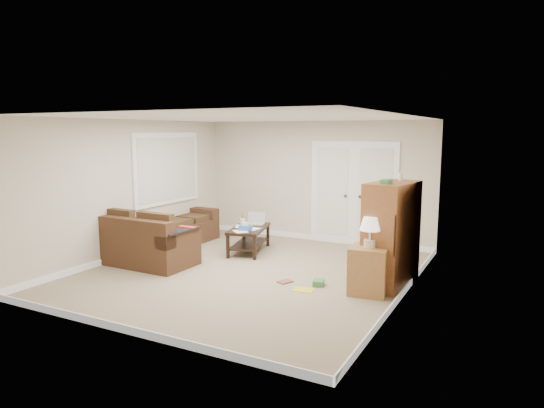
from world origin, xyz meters
The scene contains 17 objects.
floor centered at (0.00, 0.00, 0.00)m, with size 5.50×5.50×0.00m, color gray.
ceiling centered at (0.00, 0.00, 2.50)m, with size 5.00×5.50×0.02m, color white.
wall_left centered at (-2.50, 0.00, 1.25)m, with size 0.02×5.50×2.50m, color beige.
wall_right centered at (2.50, 0.00, 1.25)m, with size 0.02×5.50×2.50m, color beige.
wall_back centered at (0.00, 2.75, 1.25)m, with size 5.00×0.02×2.50m, color beige.
wall_front centered at (0.00, -2.75, 1.25)m, with size 5.00×0.02×2.50m, color beige.
baseboards centered at (0.00, 0.00, 0.05)m, with size 5.00×5.50×0.10m, color silver, non-canonical shape.
french_doors centered at (0.85, 2.71, 1.04)m, with size 1.80×0.05×2.13m.
window_left centered at (-2.46, 1.00, 1.55)m, with size 0.05×1.92×1.42m.
sectional_sofa centered at (-2.17, 0.29, 0.34)m, with size 1.87×2.80×0.86m.
coffee_table centered at (-0.70, 1.21, 0.26)m, with size 0.88×1.29×0.80m.
tv_armoire centered at (2.20, 0.40, 0.79)m, with size 0.68×1.04×1.67m.
side_cabinet centered at (2.02, -0.09, 0.40)m, with size 0.57×0.57×1.10m.
space_heater centered at (1.95, 2.29, 0.14)m, with size 0.11×0.09×0.28m, color silver.
floor_magazine centered at (1.14, -0.39, 0.00)m, with size 0.29×0.23×0.01m, color yellow.
floor_greenbox centered at (1.26, -0.09, 0.04)m, with size 0.16×0.21×0.08m, color #397E3C.
floor_book centered at (0.67, -0.16, 0.01)m, with size 0.16×0.22×0.02m, color brown.
Camera 1 is at (3.89, -6.62, 2.28)m, focal length 32.00 mm.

